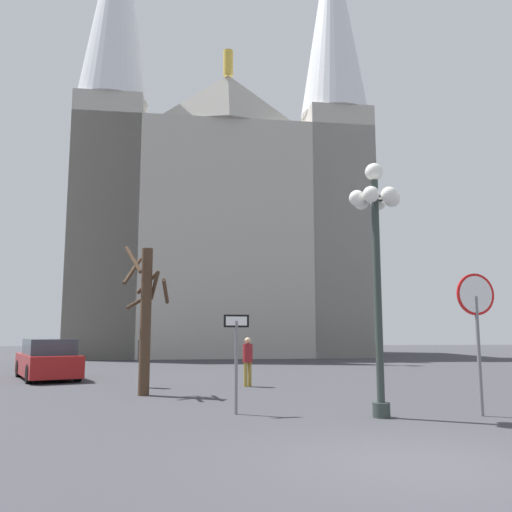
# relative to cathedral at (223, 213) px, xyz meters

# --- Properties ---
(ground_plane) EXTENTS (120.00, 120.00, 0.00)m
(ground_plane) POSITION_rel_cathedral_xyz_m (1.20, -32.37, -10.56)
(ground_plane) COLOR #38383D
(cathedral) EXTENTS (20.91, 13.11, 33.98)m
(cathedral) POSITION_rel_cathedral_xyz_m (0.00, 0.00, 0.00)
(cathedral) COLOR #ADA89E
(cathedral) RESTS_ON ground
(stop_sign) EXTENTS (0.90, 0.16, 2.99)m
(stop_sign) POSITION_rel_cathedral_xyz_m (4.20, -28.55, -8.42)
(stop_sign) COLOR slate
(stop_sign) RESTS_ON ground
(one_way_arrow_sign) EXTENTS (0.56, 0.12, 2.11)m
(one_way_arrow_sign) POSITION_rel_cathedral_xyz_m (-0.90, -27.75, -9.22)
(one_way_arrow_sign) COLOR slate
(one_way_arrow_sign) RESTS_ON ground
(street_lamp) EXTENTS (1.13, 1.03, 5.39)m
(street_lamp) POSITION_rel_cathedral_xyz_m (2.04, -28.51, -6.80)
(street_lamp) COLOR #2D3833
(street_lamp) RESTS_ON ground
(bare_tree) EXTENTS (1.29, 1.30, 4.16)m
(bare_tree) POSITION_rel_cathedral_xyz_m (-3.20, -24.10, -8.33)
(bare_tree) COLOR #473323
(bare_tree) RESTS_ON ground
(parked_car_near_red) EXTENTS (3.41, 4.85, 1.47)m
(parked_car_near_red) POSITION_rel_cathedral_xyz_m (-7.24, -18.61, -9.86)
(parked_car_near_red) COLOR maroon
(parked_car_near_red) RESTS_ON ground
(pedestrian_walking) EXTENTS (0.32, 0.32, 1.70)m
(pedestrian_walking) POSITION_rel_cathedral_xyz_m (-3.45, -21.99, -9.53)
(pedestrian_walking) COLOR black
(pedestrian_walking) RESTS_ON ground
(pedestrian_standing) EXTENTS (0.32, 0.32, 1.55)m
(pedestrian_standing) POSITION_rel_cathedral_xyz_m (-0.12, -22.05, -9.62)
(pedestrian_standing) COLOR olive
(pedestrian_standing) RESTS_ON ground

